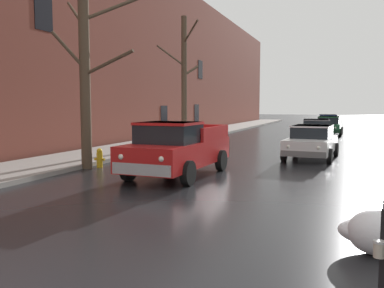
# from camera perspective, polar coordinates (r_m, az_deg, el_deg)

# --- Properties ---
(left_sidewalk_slab) EXTENTS (3.19, 80.00, 0.15)m
(left_sidewalk_slab) POSITION_cam_1_polar(r_m,az_deg,el_deg) (23.79, -5.44, 0.08)
(left_sidewalk_slab) COLOR gray
(left_sidewalk_slab) RESTS_ON ground
(brick_townhouse_facade) EXTENTS (0.63, 80.00, 11.49)m
(brick_townhouse_facade) POSITION_cam_1_polar(r_m,az_deg,el_deg) (24.92, -10.01, 13.32)
(brick_townhouse_facade) COLOR brown
(brick_townhouse_facade) RESTS_ON ground
(snow_bank_near_corner_left) EXTENTS (2.92, 1.06, 0.66)m
(snow_bank_near_corner_left) POSITION_cam_1_polar(r_m,az_deg,el_deg) (21.13, -2.50, 0.10)
(snow_bank_near_corner_left) COLOR white
(snow_bank_near_corner_left) RESTS_ON ground
(snow_bank_mid_block_left) EXTENTS (2.12, 1.02, 0.65)m
(snow_bank_mid_block_left) POSITION_cam_1_polar(r_m,az_deg,el_deg) (20.11, -4.47, -0.23)
(snow_bank_mid_block_left) COLOR white
(snow_bank_mid_block_left) RESTS_ON ground
(bare_tree_second_along_sidewalk) EXTENTS (3.67, 2.39, 6.29)m
(bare_tree_second_along_sidewalk) POSITION_cam_1_polar(r_m,az_deg,el_deg) (15.21, -14.44, 9.01)
(bare_tree_second_along_sidewalk) COLOR #4C3D2D
(bare_tree_second_along_sidewalk) RESTS_ON ground
(bare_tree_mid_block) EXTENTS (2.17, 3.12, 7.25)m
(bare_tree_mid_block) POSITION_cam_1_polar(r_m,az_deg,el_deg) (23.65, -1.08, 9.00)
(bare_tree_mid_block) COLOR #4C3D2D
(bare_tree_mid_block) RESTS_ON ground
(pickup_truck_red_approaching_near_lane) EXTENTS (2.31, 4.98, 1.76)m
(pickup_truck_red_approaching_near_lane) POSITION_cam_1_polar(r_m,az_deg,el_deg) (13.20, -2.13, -0.66)
(pickup_truck_red_approaching_near_lane) COLOR red
(pickup_truck_red_approaching_near_lane) RESTS_ON ground
(sedan_white_parked_kerbside_close) EXTENTS (2.17, 4.26, 1.42)m
(sedan_white_parked_kerbside_close) POSITION_cam_1_polar(r_m,az_deg,el_deg) (18.23, 16.24, 0.40)
(sedan_white_parked_kerbside_close) COLOR silver
(sedan_white_parked_kerbside_close) RESTS_ON ground
(sedan_grey_parked_kerbside_mid) EXTENTS (2.18, 4.54, 1.42)m
(sedan_grey_parked_kerbside_mid) POSITION_cam_1_polar(r_m,az_deg,el_deg) (25.85, 16.79, 1.80)
(sedan_grey_parked_kerbside_mid) COLOR slate
(sedan_grey_parked_kerbside_mid) RESTS_ON ground
(sedan_green_parked_far_down_block) EXTENTS (2.02, 4.02, 1.42)m
(sedan_green_parked_far_down_block) POSITION_cam_1_polar(r_m,az_deg,el_deg) (32.85, 18.43, 2.47)
(sedan_green_parked_far_down_block) COLOR #1E5633
(sedan_green_parked_far_down_block) RESTS_ON ground
(sedan_darkblue_queued_behind_truck) EXTENTS (2.17, 4.49, 1.42)m
(sedan_darkblue_queued_behind_truck) POSITION_cam_1_polar(r_m,az_deg,el_deg) (39.28, 18.28, 2.91)
(sedan_darkblue_queued_behind_truck) COLOR navy
(sedan_darkblue_queued_behind_truck) RESTS_ON ground
(fire_hydrant) EXTENTS (0.42, 0.22, 0.71)m
(fire_hydrant) POSITION_cam_1_polar(r_m,az_deg,el_deg) (15.41, -12.67, -1.88)
(fire_hydrant) COLOR gold
(fire_hydrant) RESTS_ON ground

